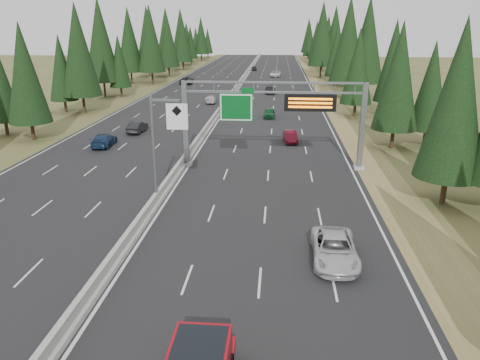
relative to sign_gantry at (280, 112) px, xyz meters
name	(u,v)px	position (x,y,z in m)	size (l,w,h in m)	color
road	(231,97)	(-8.92, 45.12, -5.23)	(32.00, 260.00, 0.08)	black
shoulder_right	(328,98)	(8.88, 45.12, -5.24)	(3.60, 260.00, 0.06)	olive
shoulder_left	(137,96)	(-26.72, 45.12, -5.24)	(3.60, 260.00, 0.06)	#4C5025
median_barrier	(231,95)	(-8.92, 45.12, -4.85)	(0.70, 260.00, 0.85)	gray
sign_gantry	(280,112)	(0.00, 0.00, 0.00)	(16.75, 0.98, 7.80)	slate
hov_sign_pole	(161,142)	(-8.33, -9.92, -0.54)	(2.80, 0.50, 8.00)	slate
tree_row_right	(361,48)	(13.17, 39.58, 3.70)	(11.63, 239.65, 18.30)	black
tree_row_left	(76,47)	(-31.11, 30.37, 4.12)	(11.50, 236.83, 18.78)	black
silver_minivan	(334,249)	(3.10, -17.76, -4.46)	(2.41, 5.24, 1.46)	silver
car_ahead_green	(269,113)	(-1.41, 24.79, -4.53)	(1.57, 3.89, 1.33)	#125125
car_ahead_dkred	(290,136)	(1.25, 10.12, -4.55)	(1.35, 3.86, 1.27)	#5A0C1B
car_ahead_dkgrey	(270,90)	(-1.78, 49.45, -4.50)	(1.94, 4.76, 1.38)	black
car_ahead_white	(276,74)	(-1.01, 80.97, -4.45)	(2.45, 5.31, 1.48)	silver
car_ahead_far	(254,68)	(-7.42, 98.35, -4.54)	(1.52, 3.78, 1.29)	black
car_onc_near	(137,127)	(-17.25, 13.52, -4.51)	(1.45, 4.14, 1.37)	black
car_onc_blue	(104,140)	(-18.93, 6.63, -4.50)	(1.92, 4.72, 1.37)	navy
car_onc_white	(211,99)	(-11.43, 37.02, -4.50)	(1.64, 4.07, 1.39)	#B4B4B4
car_onc_far	(187,80)	(-20.74, 63.84, -4.38)	(2.67, 5.79, 1.61)	black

